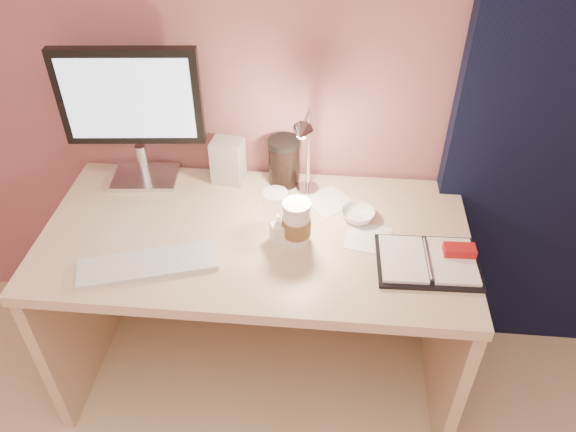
# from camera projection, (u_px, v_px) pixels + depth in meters

# --- Properties ---
(room) EXTENTS (3.50, 3.50, 3.50)m
(room) POSITION_uv_depth(u_px,v_px,m) (566.00, 88.00, 1.75)
(room) COLOR #C6B28E
(room) RESTS_ON ground
(desk) EXTENTS (1.40, 0.70, 0.73)m
(desk) POSITION_uv_depth(u_px,v_px,m) (261.00, 267.00, 2.03)
(desk) COLOR #CEB292
(desk) RESTS_ON ground
(monitor) EXTENTS (0.48, 0.19, 0.51)m
(monitor) POSITION_uv_depth(u_px,v_px,m) (132.00, 105.00, 1.88)
(monitor) COLOR silver
(monitor) RESTS_ON desk
(keyboard) EXTENTS (0.44, 0.24, 0.02)m
(keyboard) POSITION_uv_depth(u_px,v_px,m) (148.00, 265.00, 1.71)
(keyboard) COLOR silver
(keyboard) RESTS_ON desk
(planner) EXTENTS (0.32, 0.24, 0.05)m
(planner) POSITION_uv_depth(u_px,v_px,m) (430.00, 260.00, 1.72)
(planner) COLOR black
(planner) RESTS_ON desk
(paper_b) EXTENTS (0.17, 0.17, 0.00)m
(paper_b) POSITION_uv_depth(u_px,v_px,m) (368.00, 238.00, 1.81)
(paper_b) COLOR white
(paper_b) RESTS_ON desk
(paper_c) EXTENTS (0.20, 0.20, 0.00)m
(paper_c) POSITION_uv_depth(u_px,v_px,m) (329.00, 201.00, 1.96)
(paper_c) COLOR white
(paper_c) RESTS_ON desk
(coffee_cup) EXTENTS (0.09, 0.09, 0.15)m
(coffee_cup) POSITION_uv_depth(u_px,v_px,m) (296.00, 223.00, 1.76)
(coffee_cup) COLOR white
(coffee_cup) RESTS_ON desk
(clear_cup) EXTENTS (0.08, 0.08, 0.14)m
(clear_cup) POSITION_uv_depth(u_px,v_px,m) (276.00, 210.00, 1.81)
(clear_cup) COLOR white
(clear_cup) RESTS_ON desk
(bowl) EXTENTS (0.14, 0.14, 0.03)m
(bowl) POSITION_uv_depth(u_px,v_px,m) (358.00, 215.00, 1.88)
(bowl) COLOR silver
(bowl) RESTS_ON desk
(lotion_bottle) EXTENTS (0.06, 0.06, 0.11)m
(lotion_bottle) POSITION_uv_depth(u_px,v_px,m) (278.00, 229.00, 1.77)
(lotion_bottle) COLOR white
(lotion_bottle) RESTS_ON desk
(dark_jar) EXTENTS (0.11, 0.11, 0.16)m
(dark_jar) POSITION_uv_depth(u_px,v_px,m) (284.00, 164.00, 2.01)
(dark_jar) COLOR black
(dark_jar) RESTS_ON desk
(product_box) EXTENTS (0.12, 0.10, 0.16)m
(product_box) POSITION_uv_depth(u_px,v_px,m) (228.00, 161.00, 2.02)
(product_box) COLOR #B8B7B3
(product_box) RESTS_ON desk
(desk_lamp) EXTENTS (0.09, 0.22, 0.35)m
(desk_lamp) POSITION_uv_depth(u_px,v_px,m) (310.00, 152.00, 1.81)
(desk_lamp) COLOR silver
(desk_lamp) RESTS_ON desk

